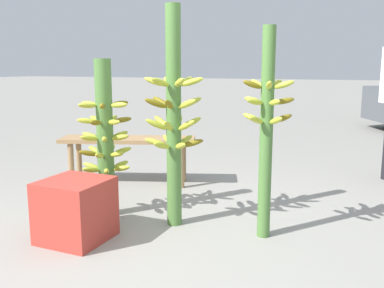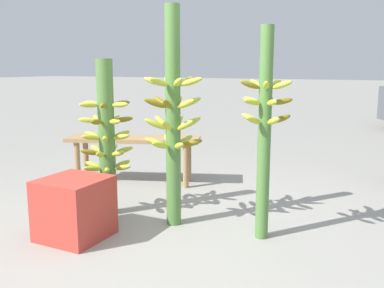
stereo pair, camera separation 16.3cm
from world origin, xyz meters
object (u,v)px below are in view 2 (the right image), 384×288
Objects in this scene: banana_stalk_right at (265,128)px; produce_crate at (74,208)px; banana_stalk_left at (107,138)px; market_bench at (133,145)px; banana_stalk_center at (173,117)px.

banana_stalk_right is 1.50m from produce_crate.
banana_stalk_left is 1.34m from banana_stalk_right.
banana_stalk_right is at bearing -46.86° from market_bench.
banana_stalk_right is 3.41× the size of produce_crate.
market_bench is at bearing 111.64° from banana_stalk_left.
banana_stalk_left is 2.92× the size of produce_crate.
market_bench is 3.24× the size of produce_crate.
banana_stalk_center is at bearing 2.92° from banana_stalk_left.
banana_stalk_left is 0.77× the size of banana_stalk_center.
banana_stalk_left reaches higher than produce_crate.
banana_stalk_left is 0.90× the size of market_bench.
banana_stalk_center is 3.80× the size of produce_crate.
banana_stalk_center reaches higher than market_bench.
banana_stalk_center is (0.62, 0.03, 0.20)m from banana_stalk_left.
banana_stalk_left reaches higher than market_bench.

